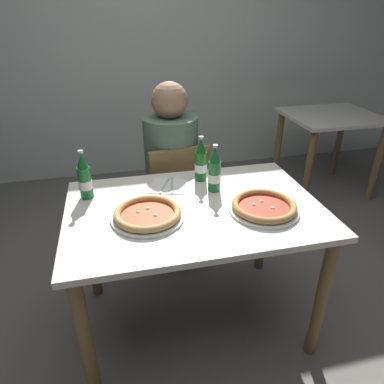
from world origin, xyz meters
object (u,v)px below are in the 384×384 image
Objects in this scene: chair_behind_table at (175,196)px; beer_bottle_left at (85,178)px; dining_table_main at (194,226)px; beer_bottle_center at (201,162)px; diner_seated at (172,179)px; beer_bottle_right at (214,172)px; pizza_marinara_far at (148,214)px; napkin_with_cutlery at (168,186)px; pizza_margherita_near at (264,207)px; dining_table_background at (329,131)px.

beer_bottle_left reaches higher than chair_behind_table.
beer_bottle_center is (0.10, 0.27, 0.22)m from dining_table_main.
diner_seated is 4.89× the size of beer_bottle_right.
pizza_marinara_far is (-0.23, -0.72, 0.19)m from diner_seated.
napkin_with_cutlery is at bearing 3.40° from beer_bottle_left.
pizza_margherita_near is at bearing 103.62° from chair_behind_table.
beer_bottle_right is (-0.17, 0.25, 0.08)m from pizza_margherita_near.
chair_behind_table is 0.83m from pizza_margherita_near.
pizza_marinara_far is at bearing -108.04° from diner_seated.
napkin_with_cutlery is at bearing 63.88° from pizza_marinara_far.
napkin_with_cutlery is (0.41, 0.02, -0.10)m from beer_bottle_left.
chair_behind_table reaches higher than dining_table_background.
napkin_with_cutlery is (0.14, 0.29, -0.02)m from pizza_marinara_far.
pizza_margherita_near is (0.30, -0.12, 0.13)m from dining_table_main.
diner_seated reaches higher than chair_behind_table.
napkin_with_cutlery is (-0.09, 0.23, 0.12)m from dining_table_main.
napkin_with_cutlery is (-0.19, -0.04, -0.10)m from beer_bottle_center.
beer_bottle_right reaches higher than chair_behind_table.
dining_table_background is 2.26m from pizza_marinara_far.
pizza_marinara_far is 0.47m from beer_bottle_center.
dining_table_background is 2.36m from beer_bottle_left.
diner_seated is at bearing 41.91° from beer_bottle_left.
dining_table_main is 4.86× the size of beer_bottle_center.
diner_seated is (0.01, 0.66, -0.05)m from dining_table_main.
beer_bottle_left is at bearing 135.40° from pizza_marinara_far.
diner_seated is 1.51× the size of dining_table_background.
chair_behind_table reaches higher than pizza_margherita_near.
chair_behind_table is 1.71m from dining_table_background.
napkin_with_cutlery is (-0.09, -0.43, 0.17)m from diner_seated.
beer_bottle_right is (0.13, -0.52, 0.27)m from diner_seated.
beer_bottle_right reaches higher than pizza_margherita_near.
beer_bottle_left is at bearing 173.66° from beer_bottle_right.
beer_bottle_center is (0.33, 0.33, 0.08)m from pizza_marinara_far.
diner_seated is at bearing -158.06° from dining_table_background.
chair_behind_table is at bearing 88.57° from dining_table_main.
beer_bottle_right is at bearing -75.26° from beer_bottle_center.
beer_bottle_center reaches higher than dining_table_background.
dining_table_background is 1.91m from pizza_margherita_near.
dining_table_background is 1.81m from beer_bottle_center.
pizza_marinara_far is at bearing -151.88° from beer_bottle_right.
beer_bottle_right reaches higher than dining_table_main.
beer_bottle_left is (-0.27, 0.27, 0.08)m from pizza_marinara_far.
beer_bottle_left is 1.00× the size of beer_bottle_right.
beer_bottle_left is 0.42m from napkin_with_cutlery.
beer_bottle_center is (0.10, -0.39, 0.27)m from diner_seated.
dining_table_background is (1.57, 0.63, 0.01)m from diner_seated.
chair_behind_table is at bearing 104.46° from beer_bottle_right.
diner_seated is 0.78m from pizza_marinara_far.
pizza_margherita_near is (-1.27, -1.41, 0.18)m from dining_table_background.
diner_seated reaches higher than beer_bottle_left.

